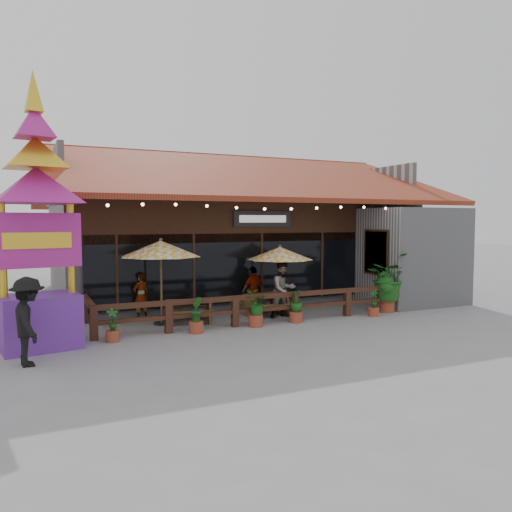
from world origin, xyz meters
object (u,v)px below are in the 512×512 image
umbrella_right (280,254)px  picnic_table_right (267,301)px  picnic_table_left (189,307)px  thai_sign_tower (36,193)px  umbrella_left (161,249)px  pedestrian (28,321)px  tropical_plant (387,278)px

umbrella_right → picnic_table_right: bearing=170.8°
umbrella_right → picnic_table_left: 3.53m
umbrella_right → thai_sign_tower: size_ratio=0.37×
thai_sign_tower → umbrella_right: bearing=11.7°
picnic_table_right → thai_sign_tower: (-6.97, -1.62, 3.32)m
umbrella_left → umbrella_right: (4.02, -0.03, -0.25)m
picnic_table_left → picnic_table_right: bearing=1.9°
picnic_table_left → pedestrian: (-4.54, -3.01, 0.50)m
tropical_plant → pedestrian: 11.40m
tropical_plant → umbrella_right: bearing=162.0°
pedestrian → thai_sign_tower: bearing=-17.9°
umbrella_right → umbrella_left: bearing=179.6°
umbrella_left → thai_sign_tower: (-3.41, -1.57, 1.52)m
umbrella_right → pedestrian: size_ratio=1.39×
thai_sign_tower → pedestrian: thai_sign_tower is taller
umbrella_right → pedestrian: umbrella_right is taller
umbrella_right → thai_sign_tower: bearing=-168.3°
picnic_table_left → umbrella_left: bearing=177.3°
umbrella_left → pedestrian: (-3.68, -3.05, -1.32)m
umbrella_left → tropical_plant: umbrella_left is taller
umbrella_right → tropical_plant: (3.55, -1.15, -0.87)m
umbrella_left → umbrella_right: bearing=-0.4°
tropical_plant → pedestrian: tropical_plant is taller
picnic_table_right → pedestrian: bearing=-156.9°
thai_sign_tower → picnic_table_left: bearing=19.7°
umbrella_right → picnic_table_right: umbrella_right is taller
pedestrian → picnic_table_right: bearing=-74.3°
picnic_table_left → tropical_plant: (6.71, -1.14, 0.71)m
picnic_table_right → tropical_plant: 4.25m
picnic_table_left → tropical_plant: tropical_plant is taller
umbrella_right → picnic_table_left: size_ratio=1.61×
picnic_table_right → pedestrian: 7.89m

